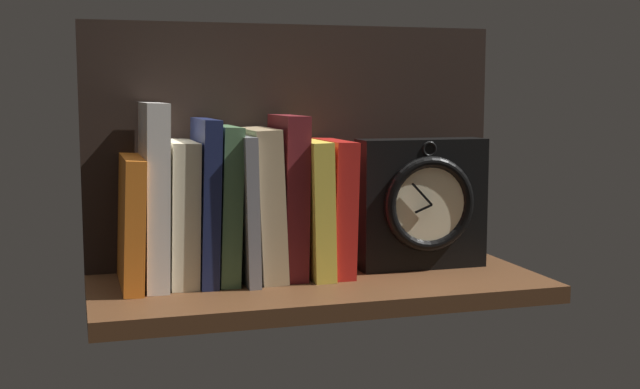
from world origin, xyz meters
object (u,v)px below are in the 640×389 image
at_px(book_green_romantic, 225,203).
at_px(framed_clock, 422,204).
at_px(book_tan_shortstories, 262,203).
at_px(book_maroon_dawkins, 288,196).
at_px(book_navy_bierce, 204,200).
at_px(book_orange_pandolfini, 131,221).
at_px(book_gray_chess, 242,207).
at_px(book_white_catcher, 154,194).
at_px(book_cream_twain, 181,212).
at_px(book_red_requiem, 333,207).
at_px(book_yellow_seinlanguage, 311,207).

xyz_separation_m(book_green_romantic, framed_clock, (0.31, -0.01, -0.01)).
relative_size(book_green_romantic, book_tan_shortstories, 1.02).
height_order(book_tan_shortstories, book_maroon_dawkins, book_maroon_dawkins).
bearing_deg(book_navy_bierce, book_maroon_dawkins, 0.00).
height_order(book_orange_pandolfini, book_gray_chess, book_gray_chess).
height_order(book_white_catcher, book_navy_bierce, book_white_catcher).
height_order(book_cream_twain, book_red_requiem, book_cream_twain).
distance_m(book_white_catcher, book_cream_twain, 0.05).
bearing_deg(book_tan_shortstories, book_maroon_dawkins, 0.00).
bearing_deg(book_green_romantic, book_tan_shortstories, 0.00).
bearing_deg(book_gray_chess, book_tan_shortstories, -0.00).
xyz_separation_m(book_white_catcher, book_yellow_seinlanguage, (0.23, 0.00, -0.03)).
height_order(book_cream_twain, book_yellow_seinlanguage, book_cream_twain).
xyz_separation_m(book_orange_pandolfini, book_green_romantic, (0.13, 0.00, 0.02)).
bearing_deg(book_red_requiem, book_orange_pandolfini, 180.00).
bearing_deg(book_maroon_dawkins, book_white_catcher, 180.00).
bearing_deg(book_green_romantic, book_orange_pandolfini, 180.00).
relative_size(book_white_catcher, book_cream_twain, 1.27).
height_order(book_cream_twain, framed_clock, book_cream_twain).
distance_m(book_gray_chess, book_tan_shortstories, 0.03).
bearing_deg(book_orange_pandolfini, book_red_requiem, 0.00).
relative_size(book_cream_twain, framed_clock, 1.01).
height_order(book_cream_twain, book_tan_shortstories, book_tan_shortstories).
distance_m(book_orange_pandolfini, book_navy_bierce, 0.11).
xyz_separation_m(book_maroon_dawkins, book_red_requiem, (0.07, 0.00, -0.02)).
xyz_separation_m(book_cream_twain, framed_clock, (0.37, -0.01, -0.00)).
xyz_separation_m(book_red_requiem, framed_clock, (0.14, -0.01, 0.00)).
bearing_deg(book_orange_pandolfini, book_gray_chess, 0.00).
bearing_deg(book_maroon_dawkins, framed_clock, -2.74).
xyz_separation_m(book_green_romantic, book_tan_shortstories, (0.06, 0.00, -0.00)).
distance_m(book_cream_twain, book_navy_bierce, 0.04).
xyz_separation_m(book_green_romantic, book_gray_chess, (0.03, 0.00, -0.01)).
bearing_deg(book_tan_shortstories, framed_clock, -2.32).
relative_size(book_cream_twain, book_navy_bierce, 0.87).
bearing_deg(book_yellow_seinlanguage, book_cream_twain, 180.00).
height_order(book_navy_bierce, book_gray_chess, book_navy_bierce).
relative_size(book_white_catcher, book_red_requiem, 1.28).
bearing_deg(book_navy_bierce, book_green_romantic, 0.00).
bearing_deg(book_navy_bierce, book_cream_twain, 180.00).
distance_m(book_navy_bierce, book_green_romantic, 0.03).
relative_size(book_orange_pandolfini, book_gray_chess, 0.87).
distance_m(book_green_romantic, book_maroon_dawkins, 0.10).
xyz_separation_m(book_orange_pandolfini, book_cream_twain, (0.07, 0.00, 0.01)).
distance_m(book_green_romantic, book_tan_shortstories, 0.06).
height_order(book_white_catcher, book_tan_shortstories, book_white_catcher).
relative_size(book_tan_shortstories, book_red_requiem, 1.09).
height_order(book_orange_pandolfini, book_white_catcher, book_white_catcher).
relative_size(book_orange_pandolfini, book_cream_twain, 0.90).
bearing_deg(book_orange_pandolfini, book_tan_shortstories, 0.00).
xyz_separation_m(book_yellow_seinlanguage, framed_clock, (0.18, -0.01, 0.00)).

